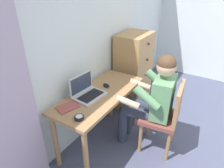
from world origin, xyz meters
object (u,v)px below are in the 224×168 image
Objects in this scene: desk at (100,102)px; computer_mouse at (106,85)px; desk_clock at (79,118)px; notebook_pad at (68,107)px; person_seated at (152,98)px; dresser at (133,71)px; laptop at (87,91)px; chair at (166,115)px.

computer_mouse is (0.17, 0.02, 0.14)m from desk.
notebook_pad is (0.08, 0.22, -0.01)m from desk_clock.
desk_clock is 0.23m from notebook_pad.
computer_mouse is at bearing 102.03° from person_seated.
computer_mouse is at bearing 9.24° from notebook_pad.
computer_mouse reaches higher than desk_clock.
dresser reaches higher than desk_clock.
computer_mouse is (-0.83, -0.05, 0.15)m from dresser.
desk_clock is (-0.77, 0.41, 0.06)m from person_seated.
notebook_pad is (-0.58, 0.09, -0.01)m from computer_mouse.
person_seated reaches higher than dresser.
dresser is 1.50m from desk_clock.
dresser is 11.82× the size of computer_mouse.
laptop is 3.59× the size of computer_mouse.
computer_mouse is 0.67m from desk_clock.
chair is at bearing -36.76° from desk_clock.
dresser reaches higher than laptop.
desk is at bearing -37.99° from laptop.
desk is 0.77m from chair.
desk is 0.51m from desk_clock.
desk_clock is 0.43× the size of notebook_pad.
laptop is 0.30m from notebook_pad.
desk is 12.14× the size of computer_mouse.
chair is 1.01m from desk_clock.
person_seated reaches higher than computer_mouse.
laptop reaches higher than notebook_pad.
notebook_pad is (-0.41, 0.11, 0.13)m from desk.
chair is 0.74× the size of person_seated.
dresser is at bearing 4.09° from desk.
person_seated is 5.77× the size of notebook_pad.
laptop is (-1.11, 0.02, 0.19)m from dresser.
person_seated is 0.87m from desk_clock.
chair is 4.26× the size of notebook_pad.
laptop reaches higher than computer_mouse.
computer_mouse is (-0.11, 0.54, 0.06)m from person_seated.
dresser is 0.98× the size of person_seated.
desk is 1.36× the size of chair.
desk is at bearing -151.96° from computer_mouse.
dresser is 0.93m from person_seated.
dresser is 3.29× the size of laptop.
dresser reaches higher than chair.
desk is 13.49× the size of desk_clock.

